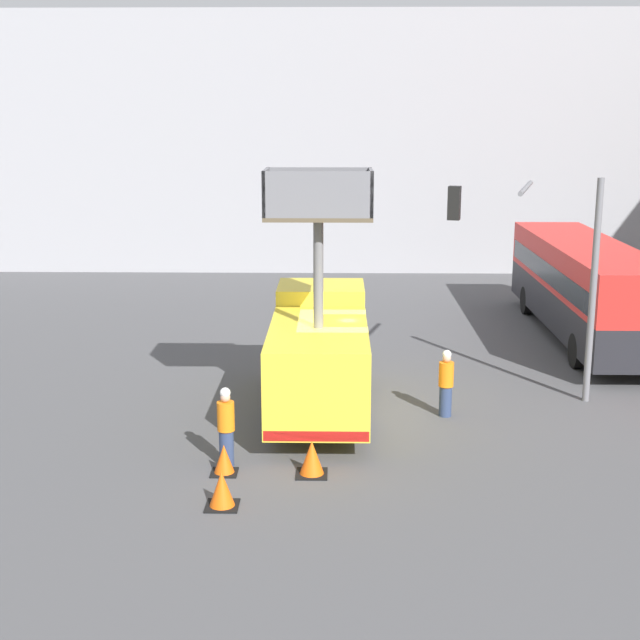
# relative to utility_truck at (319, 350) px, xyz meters

# --- Properties ---
(ground_plane) EXTENTS (120.00, 120.00, 0.00)m
(ground_plane) POSITION_rel_utility_truck_xyz_m (0.73, -0.34, -1.64)
(ground_plane) COLOR #4C4C4F
(building_backdrop_far) EXTENTS (44.00, 10.00, 12.15)m
(building_backdrop_far) POSITION_rel_utility_truck_xyz_m (0.73, 25.21, 4.44)
(building_backdrop_far) COLOR #9E9EA3
(building_backdrop_far) RESTS_ON ground_plane
(utility_truck) EXTENTS (2.52, 6.82, 6.28)m
(utility_truck) POSITION_rel_utility_truck_xyz_m (0.00, 0.00, 0.00)
(utility_truck) COLOR yellow
(utility_truck) RESTS_ON ground_plane
(city_bus) EXTENTS (2.57, 11.89, 3.26)m
(city_bus) POSITION_rel_utility_truck_xyz_m (8.84, 7.85, 0.28)
(city_bus) COLOR #232328
(city_bus) RESTS_ON ground_plane
(traffic_light_pole) EXTENTS (3.86, 3.60, 5.94)m
(traffic_light_pole) POSITION_rel_utility_truck_xyz_m (5.83, 1.35, 2.42)
(traffic_light_pole) COLOR slate
(traffic_light_pole) RESTS_ON ground_plane
(road_worker_near_truck) EXTENTS (0.38, 0.38, 1.79)m
(road_worker_near_truck) POSITION_rel_utility_truck_xyz_m (-1.96, -3.68, -0.75)
(road_worker_near_truck) COLOR navy
(road_worker_near_truck) RESTS_ON ground_plane
(road_worker_directing) EXTENTS (0.38, 0.38, 1.74)m
(road_worker_directing) POSITION_rel_utility_truck_xyz_m (3.22, -0.33, -0.77)
(road_worker_directing) COLOR navy
(road_worker_directing) RESTS_ON ground_plane
(traffic_cone_near_truck) EXTENTS (0.65, 0.65, 0.74)m
(traffic_cone_near_truck) POSITION_rel_utility_truck_xyz_m (-1.80, -5.78, -1.29)
(traffic_cone_near_truck) COLOR black
(traffic_cone_near_truck) RESTS_ON ground_plane
(traffic_cone_mid_road) EXTENTS (0.57, 0.57, 0.65)m
(traffic_cone_mid_road) POSITION_rel_utility_truck_xyz_m (-1.96, -4.13, -1.33)
(traffic_cone_mid_road) COLOR black
(traffic_cone_mid_road) RESTS_ON ground_plane
(traffic_cone_far_side) EXTENTS (0.67, 0.67, 0.77)m
(traffic_cone_far_side) POSITION_rel_utility_truck_xyz_m (-0.08, -4.16, -1.27)
(traffic_cone_far_side) COLOR black
(traffic_cone_far_side) RESTS_ON ground_plane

